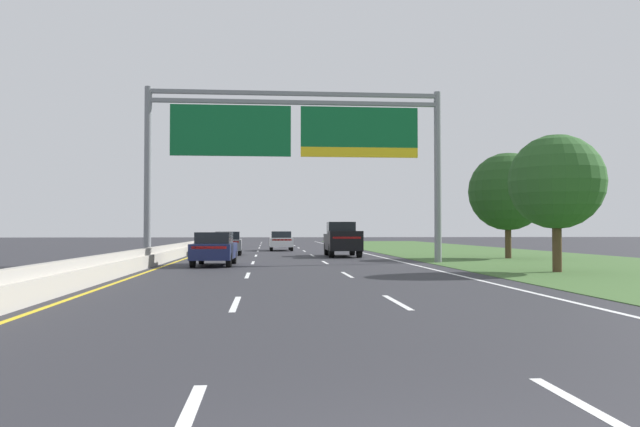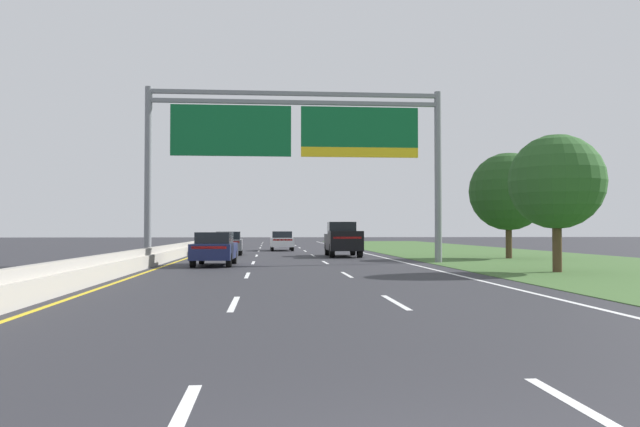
% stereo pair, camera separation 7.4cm
% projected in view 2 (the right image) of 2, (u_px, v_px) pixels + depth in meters
% --- Properties ---
extents(ground_plane, '(220.00, 220.00, 0.00)m').
position_uv_depth(ground_plane, '(286.00, 257.00, 38.76)').
color(ground_plane, '#2B2B30').
extents(lane_striping, '(11.96, 106.00, 0.01)m').
position_uv_depth(lane_striping, '(286.00, 257.00, 38.30)').
color(lane_striping, white).
rests_on(lane_striping, ground).
extents(grass_verge_right, '(14.00, 110.00, 0.02)m').
position_uv_depth(grass_verge_right, '(506.00, 256.00, 39.90)').
color(grass_verge_right, '#3D602D').
rests_on(grass_verge_right, ground).
extents(median_barrier_concrete, '(0.60, 110.00, 0.85)m').
position_uv_depth(median_barrier_concrete, '(177.00, 252.00, 38.23)').
color(median_barrier_concrete, '#A8A399').
rests_on(median_barrier_concrete, ground).
extents(overhead_sign_gantry, '(15.06, 0.42, 8.84)m').
position_uv_depth(overhead_sign_gantry, '(296.00, 139.00, 31.78)').
color(overhead_sign_gantry, gray).
rests_on(overhead_sign_gantry, ground).
extents(pickup_truck_black, '(2.10, 5.43, 2.20)m').
position_uv_depth(pickup_truck_black, '(343.00, 239.00, 40.02)').
color(pickup_truck_black, black).
rests_on(pickup_truck_black, ground).
extents(car_grey_left_lane_sedan, '(1.94, 4.45, 1.57)m').
position_uv_depth(car_grey_left_lane_sedan, '(229.00, 243.00, 42.47)').
color(car_grey_left_lane_sedan, slate).
rests_on(car_grey_left_lane_sedan, ground).
extents(car_white_centre_lane_sedan, '(1.86, 4.42, 1.57)m').
position_uv_depth(car_white_centre_lane_sedan, '(282.00, 241.00, 51.48)').
color(car_white_centre_lane_sedan, silver).
rests_on(car_white_centre_lane_sedan, ground).
extents(car_navy_left_lane_sedan, '(1.94, 4.45, 1.57)m').
position_uv_depth(car_navy_left_lane_sedan, '(215.00, 248.00, 29.59)').
color(car_navy_left_lane_sedan, '#161E47').
rests_on(car_navy_left_lane_sedan, ground).
extents(roadside_tree_near, '(3.75, 3.75, 5.46)m').
position_uv_depth(roadside_tree_near, '(556.00, 182.00, 24.84)').
color(roadside_tree_near, '#4C3823').
rests_on(roadside_tree_near, ground).
extents(roadside_tree_mid, '(4.58, 4.58, 6.23)m').
position_uv_depth(roadside_tree_mid, '(508.00, 192.00, 36.95)').
color(roadside_tree_mid, '#4C3823').
rests_on(roadside_tree_mid, ground).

